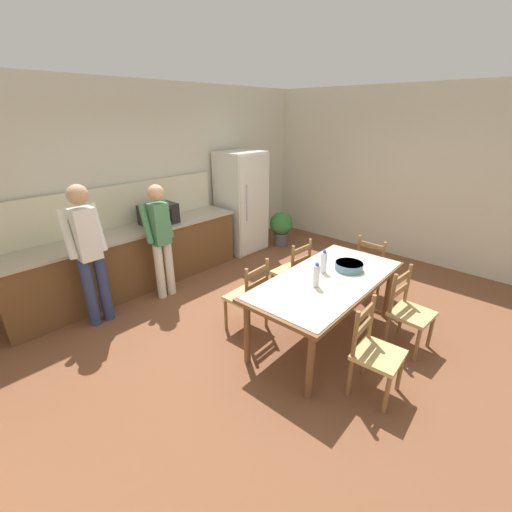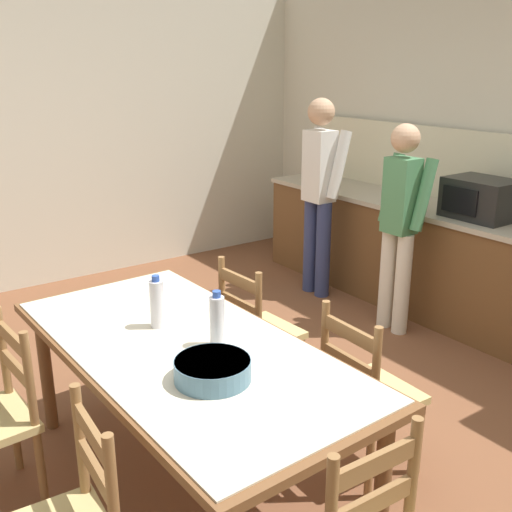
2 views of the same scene
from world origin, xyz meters
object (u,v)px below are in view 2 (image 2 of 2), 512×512
object	(u,v)px
chair_side_far_right	(366,394)
person_at_counter	(400,218)
bottle_near_centre	(157,303)
microwave	(481,199)
bottle_off_centre	(217,321)
chair_side_far_left	(257,332)
dining_table	(185,359)
serving_bowl	(213,369)
person_at_sink	(320,188)

from	to	relation	value
chair_side_far_right	person_at_counter	size ratio (longest dim) A/B	0.57
bottle_near_centre	microwave	bearing A→B (deg)	92.33
microwave	bottle_off_centre	distance (m)	2.66
chair_side_far_left	person_at_counter	xyz separation A→B (m)	(-0.20, 1.46, 0.46)
microwave	dining_table	xyz separation A→B (m)	(0.36, -2.74, -0.35)
serving_bowl	dining_table	bearing A→B (deg)	170.42
bottle_near_centre	dining_table	bearing A→B (deg)	2.02
chair_side_far_left	person_at_sink	size ratio (longest dim) A/B	0.52
bottle_near_centre	serving_bowl	bearing A→B (deg)	-4.81
bottle_off_centre	person_at_counter	world-z (taller)	person_at_counter
chair_side_far_right	chair_side_far_left	xyz separation A→B (m)	(-0.90, -0.03, 0.00)
person_at_sink	serving_bowl	bearing A→B (deg)	-139.26
serving_bowl	person_at_counter	distance (m)	2.51
dining_table	chair_side_far_left	world-z (taller)	chair_side_far_left
bottle_off_centre	chair_side_far_right	xyz separation A→B (m)	(0.33, 0.67, -0.45)
chair_side_far_right	bottle_off_centre	bearing A→B (deg)	65.55
bottle_near_centre	person_at_sink	distance (m)	2.64
dining_table	person_at_sink	distance (m)	2.78
bottle_near_centre	bottle_off_centre	xyz separation A→B (m)	(0.35, 0.13, 0.00)
dining_table	person_at_sink	size ratio (longest dim) A/B	1.17
dining_table	person_at_sink	world-z (taller)	person_at_sink
bottle_off_centre	chair_side_far_left	bearing A→B (deg)	132.24
dining_table	bottle_near_centre	distance (m)	0.32
microwave	person_at_sink	bearing A→B (deg)	-158.48
microwave	serving_bowl	world-z (taller)	microwave
dining_table	bottle_off_centre	distance (m)	0.25
dining_table	bottle_off_centre	xyz separation A→B (m)	(0.10, 0.12, 0.20)
microwave	chair_side_far_right	world-z (taller)	microwave
dining_table	chair_side_far_left	bearing A→B (deg)	122.31
person_at_counter	microwave	bearing A→B (deg)	-31.46
microwave	bottle_off_centre	size ratio (longest dim) A/B	1.85
bottle_off_centre	chair_side_far_left	distance (m)	0.97
bottle_off_centre	serving_bowl	xyz separation A→B (m)	(0.26, -0.18, -0.07)
bottle_near_centre	person_at_counter	distance (m)	2.27
bottle_off_centre	person_at_sink	distance (m)	2.73
microwave	person_at_counter	bearing A→B (deg)	-121.46
person_at_sink	person_at_counter	size ratio (longest dim) A/B	1.08
chair_side_far_left	serving_bowl	bearing A→B (deg)	132.48
dining_table	person_at_sink	xyz separation A→B (m)	(-1.63, 2.24, 0.28)
dining_table	bottle_off_centre	world-z (taller)	bottle_off_centre
chair_side_far_right	person_at_sink	world-z (taller)	person_at_sink
person_at_counter	chair_side_far_left	bearing A→B (deg)	-172.14
chair_side_far_right	serving_bowl	bearing A→B (deg)	87.08
microwave	person_at_sink	size ratio (longest dim) A/B	0.29
chair_side_far_left	person_at_counter	size ratio (longest dim) A/B	0.57
person_at_sink	person_at_counter	xyz separation A→B (m)	(0.95, -0.02, -0.08)
chair_side_far_right	person_at_counter	world-z (taller)	person_at_counter
serving_bowl	bottle_off_centre	bearing A→B (deg)	144.56
person_at_sink	bottle_off_centre	bearing A→B (deg)	-140.85
bottle_near_centre	serving_bowl	world-z (taller)	bottle_near_centre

